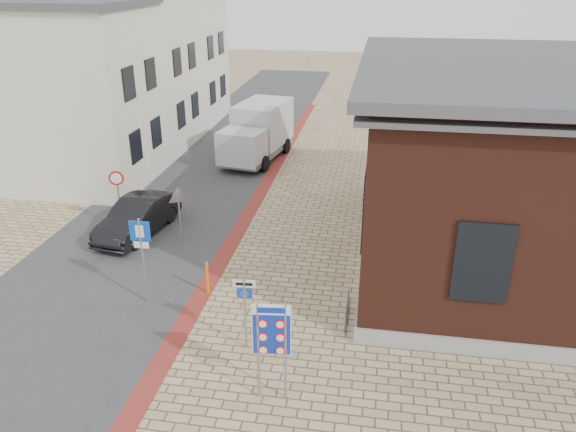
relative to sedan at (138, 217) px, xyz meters
The scene contains 16 objects.
ground 8.80m from the sedan, 48.97° to the right, with size 120.00×120.00×0.00m, color tan.
road_strip 8.42m from the sedan, 88.26° to the left, with size 7.00×60.00×0.02m, color #38383A.
curb_strip 5.10m from the sedan, 42.03° to the left, with size 0.60×40.00×0.02m, color maroon.
brick_building 15.01m from the sedan, ahead, with size 13.00×13.00×6.80m.
townhouse_near 8.27m from the sedan, 134.21° to the left, with size 7.40×6.40×8.30m.
townhouse_mid 13.12m from the sedan, 114.71° to the left, with size 7.40×6.40×9.10m.
townhouse_far 18.49m from the sedan, 106.77° to the left, with size 7.40×6.40×8.30m.
bike_rack 9.50m from the sedan, 27.71° to the right, with size 0.08×1.80×0.60m.
sedan is the anchor object (origin of this frame).
box_truck 10.31m from the sedan, 75.43° to the left, with size 3.13×5.91×2.94m.
border_sign 10.71m from the sedan, 49.70° to the right, with size 0.90×0.15×2.63m.
essen_sign 8.61m from the sedan, 47.42° to the right, with size 0.61×0.09×2.25m.
parking_sign 5.29m from the sedan, 63.95° to the right, with size 0.63×0.07×2.84m.
yield_sign 2.29m from the sedan, 17.45° to the right, with size 0.76×0.39×2.27m.
speed_sign 1.27m from the sedan, 163.30° to the left, with size 0.57×0.17×2.46m.
bollard 5.50m from the sedan, 43.96° to the right, with size 0.10×0.10×1.12m, color orange.
Camera 1 is at (3.26, -11.94, 9.52)m, focal length 35.00 mm.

